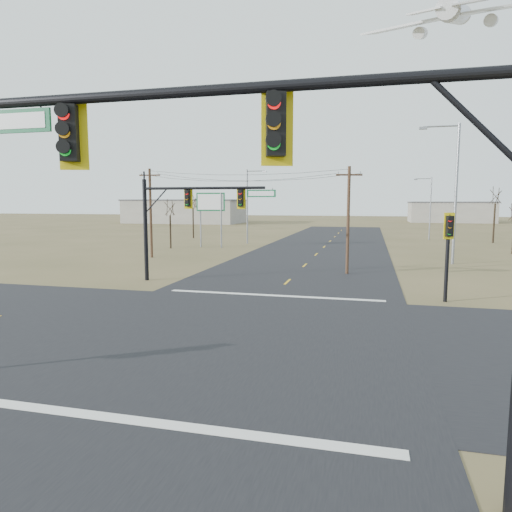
{
  "coord_description": "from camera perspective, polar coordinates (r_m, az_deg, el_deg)",
  "views": [
    {
      "loc": [
        5.1,
        -16.7,
        5.14
      ],
      "look_at": [
        0.66,
        1.0,
        2.98
      ],
      "focal_mm": 32.0,
      "sensor_mm": 36.0,
      "label": 1
    }
  ],
  "objects": [
    {
      "name": "highway_sign",
      "position": [
        52.21,
        -5.69,
        5.88
      ],
      "size": [
        3.31,
        0.28,
        6.21
      ],
      "rotation": [
        0.0,
        0.0,
        0.06
      ],
      "color": "gray",
      "rests_on": "ground"
    },
    {
      "name": "road_ew",
      "position": [
        18.2,
        -2.81,
        -9.64
      ],
      "size": [
        160.0,
        14.0,
        0.02
      ],
      "primitive_type": "cube",
      "color": "black",
      "rests_on": "ground"
    },
    {
      "name": "ground",
      "position": [
        18.21,
        -2.81,
        -9.67
      ],
      "size": [
        320.0,
        320.0,
        0.0
      ],
      "primitive_type": "plane",
      "color": "brown",
      "rests_on": "ground"
    },
    {
      "name": "stop_bar_far",
      "position": [
        25.26,
        2.16,
        -4.94
      ],
      "size": [
        12.0,
        0.4,
        0.01
      ],
      "primitive_type": "cube",
      "color": "silver",
      "rests_on": "road_ns"
    },
    {
      "name": "utility_pole_far",
      "position": [
        43.56,
        -13.04,
        5.48
      ],
      "size": [
        2.01,
        0.26,
        8.21
      ],
      "rotation": [
        0.0,
        0.0,
        0.07
      ],
      "color": "#4D3221",
      "rests_on": "ground"
    },
    {
      "name": "mast_arm_near",
      "position": [
        7.83,
        5.59,
        9.75
      ],
      "size": [
        11.1,
        0.56,
        7.66
      ],
      "rotation": [
        0.0,
        0.0,
        0.33
      ],
      "color": "black",
      "rests_on": "ground"
    },
    {
      "name": "stop_bar_near",
      "position": [
        11.7,
        -14.19,
        -19.38
      ],
      "size": [
        12.0,
        0.4,
        0.01
      ],
      "primitive_type": "cube",
      "color": "silver",
      "rests_on": "road_ns"
    },
    {
      "name": "streetlight_b",
      "position": [
        66.53,
        20.81,
        5.99
      ],
      "size": [
        2.37,
        0.24,
        8.51
      ],
      "rotation": [
        0.0,
        0.0,
        -0.06
      ],
      "color": "gray",
      "rests_on": "ground"
    },
    {
      "name": "bare_tree_d",
      "position": [
        65.03,
        27.78,
        6.74
      ],
      "size": [
        3.34,
        3.34,
        7.47
      ],
      "rotation": [
        0.0,
        0.0,
        -0.2
      ],
      "color": "black",
      "rests_on": "ground"
    },
    {
      "name": "mast_arm_far",
      "position": [
        29.41,
        -8.33,
        6.01
      ],
      "size": [
        8.83,
        0.46,
        6.62
      ],
      "rotation": [
        0.0,
        0.0,
        0.12
      ],
      "color": "black",
      "rests_on": "ground"
    },
    {
      "name": "warehouse_mid",
      "position": [
        128.28,
        23.1,
        5.03
      ],
      "size": [
        20.0,
        12.0,
        5.0
      ],
      "primitive_type": "cube",
      "color": "#A19B8F",
      "rests_on": "ground"
    },
    {
      "name": "pedestal_signal_ne",
      "position": [
        25.18,
        22.93,
        2.14
      ],
      "size": [
        0.66,
        0.58,
        4.64
      ],
      "rotation": [
        0.0,
        0.0,
        0.34
      ],
      "color": "black",
      "rests_on": "ground"
    },
    {
      "name": "jet_airliner",
      "position": [
        84.32,
        23.61,
        26.1
      ],
      "size": [
        22.97,
        23.92,
        12.94
      ],
      "rotation": [
        0.0,
        -0.29,
        1.29
      ],
      "color": "silver"
    },
    {
      "name": "bare_tree_a",
      "position": [
        51.76,
        -10.71,
        6.0
      ],
      "size": [
        3.06,
        3.06,
        5.78
      ],
      "rotation": [
        0.0,
        0.0,
        0.37
      ],
      "color": "black",
      "rests_on": "ground"
    },
    {
      "name": "road_ns",
      "position": [
        18.2,
        -2.81,
        -9.63
      ],
      "size": [
        14.0,
        160.0,
        0.02
      ],
      "primitive_type": "cube",
      "color": "black",
      "rests_on": "ground"
    },
    {
      "name": "streetlight_a",
      "position": [
        41.2,
        23.4,
        8.03
      ],
      "size": [
        3.2,
        0.32,
        11.5
      ],
      "rotation": [
        0.0,
        0.0,
        -0.06
      ],
      "color": "gray",
      "rests_on": "ground"
    },
    {
      "name": "streetlight_c",
      "position": [
        56.58,
        -0.9,
        6.72
      ],
      "size": [
        2.55,
        0.34,
        9.12
      ],
      "rotation": [
        0.0,
        0.0,
        -0.24
      ],
      "color": "gray",
      "rests_on": "ground"
    },
    {
      "name": "bare_tree_b",
      "position": [
        66.07,
        -7.9,
        6.85
      ],
      "size": [
        2.73,
        2.73,
        6.67
      ],
      "rotation": [
        0.0,
        0.0,
        -0.05
      ],
      "color": "black",
      "rests_on": "ground"
    },
    {
      "name": "utility_pole_near",
      "position": [
        33.16,
        11.45,
        4.71
      ],
      "size": [
        1.83,
        0.65,
        7.65
      ],
      "rotation": [
        0.0,
        0.0,
        0.29
      ],
      "color": "#4D3221",
      "rests_on": "ground"
    },
    {
      "name": "warehouse_left",
      "position": [
        115.87,
        -8.86,
        5.48
      ],
      "size": [
        28.0,
        14.0,
        5.5
      ],
      "primitive_type": "cube",
      "color": "#A19B8F",
      "rests_on": "ground"
    }
  ]
}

